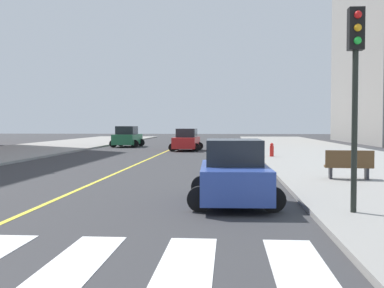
{
  "coord_description": "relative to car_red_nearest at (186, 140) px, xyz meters",
  "views": [
    {
      "loc": [
        5.17,
        -3.42,
        2.27
      ],
      "look_at": [
        3.12,
        23.76,
        1.15
      ],
      "focal_mm": 45.13,
      "sensor_mm": 36.0,
      "label": 1
    }
  ],
  "objects": [
    {
      "name": "fire_hydrant",
      "position": [
        6.43,
        -9.23,
        -0.31
      ],
      "size": [
        0.26,
        0.26,
        0.89
      ],
      "color": "red",
      "rests_on": "sidewalk_kerb_east"
    },
    {
      "name": "car_red_nearest",
      "position": [
        0.0,
        0.0,
        0.0
      ],
      "size": [
        2.77,
        4.32,
        1.89
      ],
      "rotation": [
        0.0,
        0.0,
        3.1
      ],
      "color": "red",
      "rests_on": "ground"
    },
    {
      "name": "lane_divider_paint",
      "position": [
        -1.59,
        2.28,
        -0.88
      ],
      "size": [
        0.16,
        80.0,
        0.01
      ],
      "primitive_type": "cube",
      "color": "yellow",
      "rests_on": "ground"
    },
    {
      "name": "car_blue_second",
      "position": [
        3.74,
        -27.38,
        -0.03
      ],
      "size": [
        2.64,
        4.15,
        1.83
      ],
      "rotation": [
        0.0,
        0.0,
        3.18
      ],
      "color": "#2D479E",
      "rests_on": "ground"
    },
    {
      "name": "park_bench",
      "position": [
        8.21,
        -22.23,
        -0.2
      ],
      "size": [
        1.84,
        0.73,
        1.12
      ],
      "rotation": [
        0.0,
        0.0,
        1.48
      ],
      "color": "brown",
      "rests_on": "sidewalk_kerb_east"
    },
    {
      "name": "traffic_light_near_corner",
      "position": [
        6.59,
        -29.37,
        2.69
      ],
      "size": [
        0.36,
        0.41,
        4.87
      ],
      "rotation": [
        0.0,
        0.0,
        3.14
      ],
      "color": "black",
      "rests_on": "sidewalk_kerb_east"
    },
    {
      "name": "sidewalk_kerb_east",
      "position": [
        10.61,
        -17.72,
        -0.81
      ],
      "size": [
        10.0,
        120.0,
        0.15
      ],
      "primitive_type": "cube",
      "color": "gray",
      "rests_on": "ground"
    },
    {
      "name": "car_green_third",
      "position": [
        -6.53,
        6.54,
        0.08
      ],
      "size": [
        2.99,
        4.71,
        2.08
      ],
      "rotation": [
        0.0,
        0.0,
        -0.03
      ],
      "color": "#236B42",
      "rests_on": "ground"
    }
  ]
}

